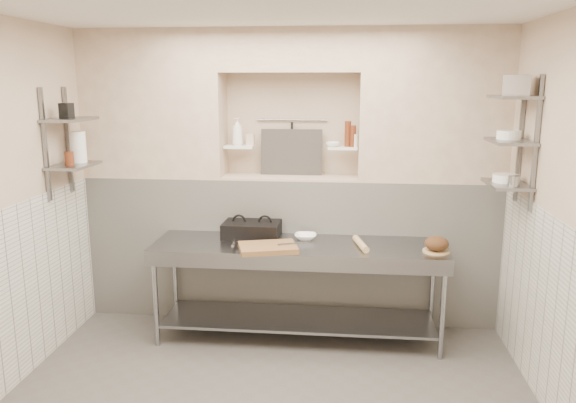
# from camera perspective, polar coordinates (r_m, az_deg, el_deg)

# --- Properties ---
(wall_back) EXTENTS (4.00, 0.10, 2.80)m
(wall_back) POSITION_cam_1_polar(r_m,az_deg,el_deg) (5.70, 0.49, 2.82)
(wall_back) COLOR #C9B298
(wall_back) RESTS_ON ground
(wall_front) EXTENTS (4.00, 0.10, 2.80)m
(wall_front) POSITION_cam_1_polar(r_m,az_deg,el_deg) (1.92, -11.21, -16.84)
(wall_front) COLOR #C9B298
(wall_front) RESTS_ON ground
(backwall_lower) EXTENTS (4.00, 0.40, 1.40)m
(backwall_lower) POSITION_cam_1_polar(r_m,az_deg,el_deg) (5.62, 0.24, -4.66)
(backwall_lower) COLOR silver
(backwall_lower) RESTS_ON floor
(alcove_sill) EXTENTS (1.30, 0.40, 0.02)m
(alcove_sill) POSITION_cam_1_polar(r_m,az_deg,el_deg) (5.45, 0.24, 2.50)
(alcove_sill) COLOR #C9B298
(alcove_sill) RESTS_ON backwall_lower
(backwall_pillar_left) EXTENTS (1.35, 0.40, 1.40)m
(backwall_pillar_left) POSITION_cam_1_polar(r_m,az_deg,el_deg) (5.67, -13.40, 9.56)
(backwall_pillar_left) COLOR #C9B298
(backwall_pillar_left) RESTS_ON backwall_lower
(backwall_pillar_right) EXTENTS (1.35, 0.40, 1.40)m
(backwall_pillar_right) POSITION_cam_1_polar(r_m,az_deg,el_deg) (5.42, 14.54, 9.40)
(backwall_pillar_right) COLOR #C9B298
(backwall_pillar_right) RESTS_ON backwall_lower
(backwall_header) EXTENTS (1.30, 0.40, 0.40)m
(backwall_header) POSITION_cam_1_polar(r_m,az_deg,el_deg) (5.38, 0.26, 15.09)
(backwall_header) COLOR #C9B298
(backwall_header) RESTS_ON backwall_lower
(wainscot_right) EXTENTS (0.02, 3.90, 1.40)m
(wainscot_right) POSITION_cam_1_polar(r_m,az_deg,el_deg) (4.21, 26.27, -11.84)
(wainscot_right) COLOR silver
(wainscot_right) RESTS_ON floor
(alcove_shelf_left) EXTENTS (0.28, 0.16, 0.02)m
(alcove_shelf_left) POSITION_cam_1_polar(r_m,az_deg,el_deg) (5.48, -4.98, 5.57)
(alcove_shelf_left) COLOR white
(alcove_shelf_left) RESTS_ON backwall_lower
(alcove_shelf_right) EXTENTS (0.28, 0.16, 0.02)m
(alcove_shelf_right) POSITION_cam_1_polar(r_m,az_deg,el_deg) (5.39, 5.57, 5.44)
(alcove_shelf_right) COLOR white
(alcove_shelf_right) RESTS_ON backwall_lower
(utensil_rail) EXTENTS (0.70, 0.02, 0.02)m
(utensil_rail) POSITION_cam_1_polar(r_m,az_deg,el_deg) (5.56, 0.42, 8.29)
(utensil_rail) COLOR gray
(utensil_rail) RESTS_ON wall_back
(hanging_steel) EXTENTS (0.02, 0.02, 0.30)m
(hanging_steel) POSITION_cam_1_polar(r_m,az_deg,el_deg) (5.55, 0.40, 6.52)
(hanging_steel) COLOR black
(hanging_steel) RESTS_ON utensil_rail
(splash_panel) EXTENTS (0.60, 0.08, 0.45)m
(splash_panel) POSITION_cam_1_polar(r_m,az_deg,el_deg) (5.52, 0.35, 5.03)
(splash_panel) COLOR #383330
(splash_panel) RESTS_ON alcove_sill
(shelf_rail_left_a) EXTENTS (0.03, 0.03, 0.95)m
(shelf_rail_left_a) POSITION_cam_1_polar(r_m,az_deg,el_deg) (5.48, -21.43, 5.83)
(shelf_rail_left_a) COLOR slate
(shelf_rail_left_a) RESTS_ON wall_left
(shelf_rail_left_b) EXTENTS (0.03, 0.03, 0.95)m
(shelf_rail_left_b) POSITION_cam_1_polar(r_m,az_deg,el_deg) (5.13, -23.45, 5.29)
(shelf_rail_left_b) COLOR slate
(shelf_rail_left_b) RESTS_ON wall_left
(wall_shelf_left_lower) EXTENTS (0.30, 0.50, 0.02)m
(wall_shelf_left_lower) POSITION_cam_1_polar(r_m,az_deg,el_deg) (5.27, -20.93, 3.44)
(wall_shelf_left_lower) COLOR slate
(wall_shelf_left_lower) RESTS_ON wall_left
(wall_shelf_left_upper) EXTENTS (0.30, 0.50, 0.03)m
(wall_shelf_left_upper) POSITION_cam_1_polar(r_m,az_deg,el_deg) (5.23, -21.27, 7.78)
(wall_shelf_left_upper) COLOR slate
(wall_shelf_left_upper) RESTS_ON wall_left
(shelf_rail_right_a) EXTENTS (0.03, 0.03, 1.05)m
(shelf_rail_right_a) POSITION_cam_1_polar(r_m,az_deg,el_deg) (5.09, 22.51, 5.88)
(shelf_rail_right_a) COLOR slate
(shelf_rail_right_a) RESTS_ON wall_right
(shelf_rail_right_b) EXTENTS (0.03, 0.03, 1.05)m
(shelf_rail_right_b) POSITION_cam_1_polar(r_m,az_deg,el_deg) (4.71, 23.88, 5.33)
(shelf_rail_right_b) COLOR slate
(shelf_rail_right_b) RESTS_ON wall_right
(wall_shelf_right_lower) EXTENTS (0.30, 0.50, 0.02)m
(wall_shelf_right_lower) POSITION_cam_1_polar(r_m,az_deg,el_deg) (4.90, 21.33, 1.64)
(wall_shelf_right_lower) COLOR slate
(wall_shelf_right_lower) RESTS_ON wall_right
(wall_shelf_right_mid) EXTENTS (0.30, 0.50, 0.02)m
(wall_shelf_right_mid) POSITION_cam_1_polar(r_m,az_deg,el_deg) (4.86, 21.64, 5.70)
(wall_shelf_right_mid) COLOR slate
(wall_shelf_right_mid) RESTS_ON wall_right
(wall_shelf_right_upper) EXTENTS (0.30, 0.50, 0.03)m
(wall_shelf_right_upper) POSITION_cam_1_polar(r_m,az_deg,el_deg) (4.84, 21.97, 9.82)
(wall_shelf_right_upper) COLOR slate
(wall_shelf_right_upper) RESTS_ON wall_right
(prep_table) EXTENTS (2.60, 0.70, 0.90)m
(prep_table) POSITION_cam_1_polar(r_m,az_deg,el_deg) (5.09, 1.04, -7.16)
(prep_table) COLOR gray
(prep_table) RESTS_ON floor
(panini_press) EXTENTS (0.53, 0.39, 0.14)m
(panini_press) POSITION_cam_1_polar(r_m,az_deg,el_deg) (5.25, -3.67, -2.81)
(panini_press) COLOR black
(panini_press) RESTS_ON prep_table
(cutting_board) EXTENTS (0.56, 0.46, 0.04)m
(cutting_board) POSITION_cam_1_polar(r_m,az_deg,el_deg) (4.84, -2.05, -4.69)
(cutting_board) COLOR brown
(cutting_board) RESTS_ON prep_table
(knife_blade) EXTENTS (0.28, 0.14, 0.01)m
(knife_blade) POSITION_cam_1_polar(r_m,az_deg,el_deg) (4.87, 0.62, -4.27)
(knife_blade) COLOR gray
(knife_blade) RESTS_ON cutting_board
(tongs) EXTENTS (0.04, 0.25, 0.02)m
(tongs) POSITION_cam_1_polar(r_m,az_deg,el_deg) (4.89, -5.50, -4.13)
(tongs) COLOR gray
(tongs) RESTS_ON cutting_board
(mixing_bowl) EXTENTS (0.20, 0.20, 0.05)m
(mixing_bowl) POSITION_cam_1_polar(r_m,az_deg,el_deg) (5.16, 1.79, -3.59)
(mixing_bowl) COLOR white
(mixing_bowl) RESTS_ON prep_table
(rolling_pin) EXTENTS (0.14, 0.39, 0.06)m
(rolling_pin) POSITION_cam_1_polar(r_m,az_deg,el_deg) (4.96, 7.39, -4.28)
(rolling_pin) COLOR tan
(rolling_pin) RESTS_ON prep_table
(bread_board) EXTENTS (0.23, 0.23, 0.01)m
(bread_board) POSITION_cam_1_polar(r_m,az_deg,el_deg) (4.95, 14.82, -4.89)
(bread_board) COLOR tan
(bread_board) RESTS_ON prep_table
(bread_loaf) EXTENTS (0.20, 0.20, 0.12)m
(bread_loaf) POSITION_cam_1_polar(r_m,az_deg,el_deg) (4.94, 14.86, -4.14)
(bread_loaf) COLOR #4C2D19
(bread_loaf) RESTS_ON bread_board
(bottle_soap) EXTENTS (0.13, 0.13, 0.27)m
(bottle_soap) POSITION_cam_1_polar(r_m,az_deg,el_deg) (5.46, -5.16, 7.08)
(bottle_soap) COLOR white
(bottle_soap) RESTS_ON alcove_shelf_left
(jar_alcove) EXTENTS (0.07, 0.07, 0.11)m
(jar_alcove) POSITION_cam_1_polar(r_m,az_deg,el_deg) (5.48, -3.84, 6.30)
(jar_alcove) COLOR #C9B298
(jar_alcove) RESTS_ON alcove_shelf_left
(bowl_alcove) EXTENTS (0.15, 0.15, 0.04)m
(bowl_alcove) POSITION_cam_1_polar(r_m,az_deg,el_deg) (5.37, 4.55, 5.80)
(bowl_alcove) COLOR white
(bowl_alcove) RESTS_ON alcove_shelf_right
(condiment_a) EXTENTS (0.06, 0.06, 0.20)m
(condiment_a) POSITION_cam_1_polar(r_m,az_deg,el_deg) (5.36, 6.62, 6.61)
(condiment_a) COLOR #552411
(condiment_a) RESTS_ON alcove_shelf_right
(condiment_b) EXTENTS (0.06, 0.06, 0.24)m
(condiment_b) POSITION_cam_1_polar(r_m,az_deg,el_deg) (5.38, 6.10, 6.85)
(condiment_b) COLOR #552411
(condiment_b) RESTS_ON alcove_shelf_right
(condiment_c) EXTENTS (0.07, 0.07, 0.12)m
(condiment_c) POSITION_cam_1_polar(r_m,az_deg,el_deg) (5.37, 6.74, 6.18)
(condiment_c) COLOR white
(condiment_c) RESTS_ON alcove_shelf_right
(jug_left) EXTENTS (0.14, 0.14, 0.28)m
(jug_left) POSITION_cam_1_polar(r_m,az_deg,el_deg) (5.34, -20.54, 5.22)
(jug_left) COLOR white
(jug_left) RESTS_ON wall_shelf_left_lower
(jar_left) EXTENTS (0.08, 0.08, 0.12)m
(jar_left) POSITION_cam_1_polar(r_m,az_deg,el_deg) (5.19, -21.34, 4.11)
(jar_left) COLOR #552411
(jar_left) RESTS_ON wall_shelf_left_lower
(box_left_upper) EXTENTS (0.11, 0.11, 0.13)m
(box_left_upper) POSITION_cam_1_polar(r_m,az_deg,el_deg) (5.18, -21.58, 8.58)
(box_left_upper) COLOR black
(box_left_upper) RESTS_ON wall_shelf_left_upper
(bowl_right) EXTENTS (0.21, 0.21, 0.06)m
(bowl_right) POSITION_cam_1_polar(r_m,az_deg,el_deg) (4.93, 21.26, 2.22)
(bowl_right) COLOR white
(bowl_right) RESTS_ON wall_shelf_right_lower
(canister_right) EXTENTS (0.09, 0.09, 0.09)m
(canister_right) POSITION_cam_1_polar(r_m,az_deg,el_deg) (4.72, 21.95, 1.92)
(canister_right) COLOR gray
(canister_right) RESTS_ON wall_shelf_right_lower
(bowl_right_mid) EXTENTS (0.19, 0.19, 0.07)m
(bowl_right_mid) POSITION_cam_1_polar(r_m,az_deg,el_deg) (4.91, 21.51, 6.33)
(bowl_right_mid) COLOR white
(bowl_right_mid) RESTS_ON wall_shelf_right_mid
(basket_right) EXTENTS (0.26, 0.29, 0.16)m
(basket_right) POSITION_cam_1_polar(r_m,az_deg,el_deg) (4.78, 22.25, 10.86)
(basket_right) COLOR gray
(basket_right) RESTS_ON wall_shelf_right_upper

